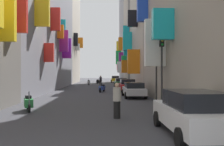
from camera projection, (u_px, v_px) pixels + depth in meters
ground_plane at (97, 89)px, 32.69m from camera, size 140.00×140.00×0.00m
building_left_mid_b at (16, 23)px, 24.79m from camera, size 7.22×14.93×14.49m
building_left_mid_c at (48, 30)px, 39.41m from camera, size 7.27×14.37×18.20m
building_left_far at (63, 34)px, 54.49m from camera, size 7.31×15.78×21.57m
building_right_mid_a at (158, 31)px, 31.79m from camera, size 7.39×12.17×15.31m
building_right_mid_b at (147, 34)px, 39.51m from camera, size 7.16×3.28×16.91m
building_right_mid_c at (142, 40)px, 45.50m from camera, size 7.18×8.71×16.56m
building_right_far at (134, 35)px, 56.41m from camera, size 7.20×13.13×21.59m
parked_car_white at (193, 112)px, 8.34m from camera, size 1.96×4.44×1.53m
parked_car_red at (127, 85)px, 27.88m from camera, size 1.88×4.14×1.44m
parked_car_yellow at (115, 79)px, 55.58m from camera, size 1.93×4.31×1.49m
parked_car_silver at (134, 89)px, 21.46m from camera, size 1.83×4.41×1.31m
parked_car_green at (121, 82)px, 37.94m from camera, size 2.00×3.90×1.33m
scooter_blue at (102, 88)px, 27.46m from camera, size 0.74×1.80×1.13m
scooter_white at (89, 82)px, 43.70m from camera, size 0.56×1.93×1.13m
scooter_black at (98, 81)px, 48.38m from camera, size 0.71×1.76×1.13m
scooter_green at (28, 103)px, 13.76m from camera, size 0.79×1.77×1.13m
pedestrian_crossing at (101, 81)px, 38.11m from camera, size 0.50×0.50×1.73m
pedestrian_near_left at (117, 101)px, 11.52m from camera, size 0.54×0.54×1.67m
traffic_light_near_corner at (162, 58)px, 15.66m from camera, size 0.26×0.34×4.57m
traffic_light_far_corner at (156, 63)px, 17.50m from camera, size 0.26×0.34×4.19m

